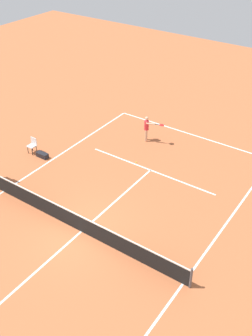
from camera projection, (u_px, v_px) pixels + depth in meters
The scene contains 7 objects.
ground_plane at pixel (81, 231), 18.58m from camera, with size 60.00×60.00×0.00m, color #B76038.
court_lines at pixel (81, 231), 18.58m from camera, with size 10.65×22.02×0.01m.
tennis_net at pixel (81, 223), 18.30m from camera, with size 11.25×0.10×1.07m.
player_serving at pixel (147, 127), 24.78m from camera, with size 1.30×0.58×1.67m.
tennis_ball at pixel (136, 162), 23.25m from camera, with size 0.07×0.07×0.07m, color #CCE033.
courtside_chair_mid at pixel (32, 145), 23.90m from camera, with size 0.44×0.46×0.95m.
equipment_bag at pixel (42, 155), 23.68m from camera, with size 0.76×0.32×0.30m, color black.
Camera 1 is at (-9.47, 10.05, 12.94)m, focal length 43.17 mm.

